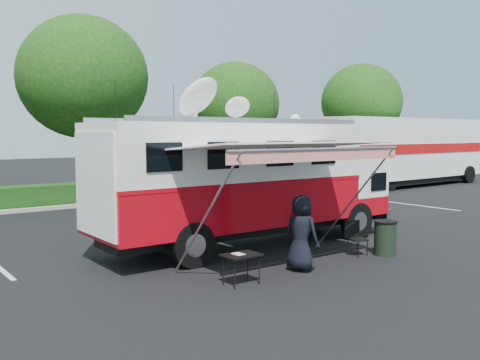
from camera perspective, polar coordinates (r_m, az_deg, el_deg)
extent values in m
plane|color=black|center=(15.74, 1.10, -7.04)|extent=(120.00, 120.00, 0.00)
cube|color=#9E998E|center=(26.96, -6.57, -1.86)|extent=(60.00, 0.35, 0.15)
cube|color=black|center=(27.69, -7.52, -0.81)|extent=(60.00, 1.20, 1.00)
cylinder|color=black|center=(26.88, -16.19, 2.92)|extent=(0.44, 0.44, 4.80)
ellipsoid|color=#14380F|center=(27.00, -16.38, 10.48)|extent=(6.14, 6.14, 5.84)
cylinder|color=black|center=(31.22, -0.51, 2.65)|extent=(0.44, 0.44, 4.00)
ellipsoid|color=#14380F|center=(31.23, -0.51, 8.08)|extent=(5.12, 5.12, 4.86)
cylinder|color=black|center=(38.74, 12.75, 3.28)|extent=(0.44, 0.44, 4.40)
ellipsoid|color=#14380F|center=(38.79, 12.84, 8.09)|extent=(5.63, 5.63, 5.35)
cube|color=silver|center=(17.90, -6.11, -5.58)|extent=(0.12, 5.50, 0.01)
cube|color=silver|center=(21.53, 7.78, -3.80)|extent=(0.12, 5.50, 0.01)
cube|color=silver|center=(26.06, 17.24, -2.45)|extent=(0.12, 5.50, 0.01)
cube|color=black|center=(15.63, 1.10, -5.00)|extent=(8.89, 1.45, 0.31)
cylinder|color=black|center=(17.07, 12.31, -4.26)|extent=(1.14, 0.33, 1.14)
cylinder|color=black|center=(18.62, 7.01, -3.42)|extent=(1.14, 0.33, 1.14)
cylinder|color=black|center=(13.20, -5.13, -6.88)|extent=(1.14, 0.33, 1.14)
cylinder|color=black|center=(15.15, -9.67, -5.39)|extent=(1.14, 0.33, 1.14)
cube|color=silver|center=(18.84, 12.48, -3.24)|extent=(0.21, 2.58, 0.41)
cube|color=white|center=(18.15, 10.94, -0.40)|extent=(1.45, 2.58, 1.76)
cube|color=#A90611|center=(18.22, 10.91, -2.34)|extent=(1.47, 2.60, 0.57)
cube|color=black|center=(18.62, 12.35, 0.67)|extent=(0.12, 2.28, 0.72)
cube|color=#A90611|center=(15.08, -1.07, -2.38)|extent=(7.86, 2.58, 1.24)
cube|color=#A90611|center=(15.01, -1.07, -0.03)|extent=(7.88, 2.60, 0.10)
cube|color=white|center=(14.97, -1.07, 2.92)|extent=(7.86, 2.58, 1.45)
cube|color=silver|center=(14.96, -1.08, 5.85)|extent=(7.86, 2.58, 0.08)
cube|color=#CC0505|center=(17.25, 8.50, 6.17)|extent=(0.57, 0.98, 0.17)
sphere|color=white|center=(17.92, 5.91, 6.48)|extent=(0.35, 0.35, 0.35)
ellipsoid|color=silver|center=(14.22, -4.48, 8.84)|extent=(1.24, 1.24, 0.37)
ellipsoid|color=silver|center=(15.39, -0.27, 7.79)|extent=(0.72, 0.72, 0.21)
cylinder|color=black|center=(13.74, -13.14, 8.00)|extent=(0.02, 0.02, 1.03)
cylinder|color=black|center=(14.48, -7.08, 7.93)|extent=(0.02, 0.02, 1.03)
cylinder|color=black|center=(16.51, 3.66, 7.59)|extent=(0.02, 0.02, 1.03)
cube|color=white|center=(12.85, 4.79, 3.72)|extent=(5.17, 2.48, 0.21)
cube|color=red|center=(11.97, 8.66, 2.69)|extent=(5.17, 0.04, 0.29)
cylinder|color=#B2B2B7|center=(11.95, 8.74, 3.28)|extent=(5.17, 0.07, 0.07)
cylinder|color=#B2B2B7|center=(11.51, -3.77, -4.04)|extent=(0.05, 2.67, 2.98)
cylinder|color=#B2B2B7|center=(14.56, 11.84, -2.24)|extent=(0.05, 2.67, 2.98)
imported|color=black|center=(13.08, 6.50, -9.56)|extent=(0.80, 1.02, 1.83)
cube|color=black|center=(11.66, 0.15, -8.00)|extent=(0.80, 0.57, 0.04)
cylinder|color=black|center=(11.39, -0.55, -10.02)|extent=(0.02, 0.02, 0.66)
cylinder|color=black|center=(11.72, -1.76, -9.60)|extent=(0.02, 0.02, 0.66)
cylinder|color=black|center=(11.78, 2.06, -9.52)|extent=(0.02, 0.02, 0.66)
cylinder|color=black|center=(12.09, 0.82, -9.13)|extent=(0.02, 0.02, 0.66)
cube|color=silver|center=(11.67, -0.19, -7.89)|extent=(0.21, 0.28, 0.01)
cube|color=black|center=(14.78, 12.48, -6.19)|extent=(0.57, 0.57, 0.04)
cube|color=black|center=(14.88, 11.85, -5.15)|extent=(0.43, 0.20, 0.49)
cylinder|color=black|center=(14.58, 12.53, -7.24)|extent=(0.02, 0.02, 0.44)
cylinder|color=black|center=(14.81, 11.49, -7.03)|extent=(0.02, 0.02, 0.44)
cylinder|color=black|center=(14.85, 13.43, -7.03)|extent=(0.02, 0.02, 0.44)
cylinder|color=black|center=(15.07, 12.39, -6.83)|extent=(0.02, 0.02, 0.44)
cylinder|color=black|center=(15.03, 15.22, -6.05)|extent=(0.58, 0.58, 0.89)
cylinder|color=black|center=(14.95, 15.26, -4.29)|extent=(0.63, 0.63, 0.04)
cube|color=white|center=(34.81, 17.29, 3.28)|extent=(13.66, 3.26, 3.62)
cube|color=#B20C0C|center=(33.99, 19.24, 3.19)|extent=(12.89, 0.45, 0.57)
cube|color=black|center=(34.92, 17.20, 0.04)|extent=(12.52, 2.88, 0.34)
cylinder|color=black|center=(30.57, 14.10, -0.25)|extent=(1.13, 0.34, 1.13)
cylinder|color=black|center=(32.19, 10.66, 0.07)|extent=(1.13, 0.34, 1.13)
cylinder|color=black|center=(31.63, 15.65, -0.11)|extent=(1.13, 0.34, 1.13)
cylinder|color=black|center=(33.20, 12.25, 0.19)|extent=(1.13, 0.34, 1.13)
cylinder|color=black|center=(38.49, 23.18, 0.55)|extent=(1.13, 0.34, 1.13)
cylinder|color=black|center=(39.79, 20.08, 0.78)|extent=(1.13, 0.34, 1.13)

